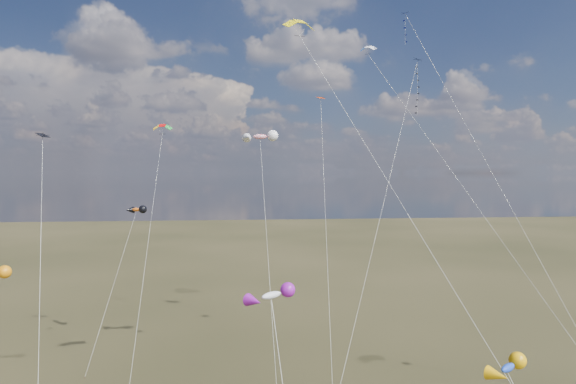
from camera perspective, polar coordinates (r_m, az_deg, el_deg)
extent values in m
cube|color=black|center=(62.52, 14.20, 14.09)|extent=(1.10, 1.10, 0.40)
cylinder|color=silver|center=(48.56, 10.28, -2.44)|extent=(15.01, 21.83, 33.76)
cube|color=#0B1649|center=(69.06, 12.90, 18.82)|extent=(0.94, 0.90, 0.30)
cylinder|color=silver|center=(55.75, 21.98, 1.56)|extent=(9.62, 26.84, 40.63)
cube|color=black|center=(42.05, -25.59, 5.72)|extent=(1.00, 1.03, 0.34)
cylinder|color=silver|center=(36.72, -25.90, -12.20)|extent=(3.48, 12.26, 23.50)
cube|color=#D63501|center=(54.90, 3.64, 10.41)|extent=(0.97, 0.95, 0.26)
cylinder|color=silver|center=(46.75, 4.31, -5.74)|extent=(1.69, 16.00, 28.64)
cylinder|color=silver|center=(37.32, 14.30, -3.28)|extent=(13.77, 23.74, 34.47)
cylinder|color=silver|center=(55.94, 19.77, -0.31)|extent=(14.16, 29.42, 36.92)
cylinder|color=silver|center=(53.77, -15.42, -5.94)|extent=(0.47, 21.95, 26.48)
ellipsoid|color=orange|center=(66.35, -16.52, -1.89)|extent=(2.68, 2.36, 1.10)
cylinder|color=silver|center=(61.81, -18.87, -9.77)|extent=(3.10, 12.23, 16.18)
cube|color=#332316|center=(58.71, -21.67, -18.62)|extent=(0.10, 0.10, 0.12)
ellipsoid|color=white|center=(27.24, -1.84, -11.40)|extent=(2.65, 2.40, 0.89)
ellipsoid|color=red|center=(57.52, -3.11, 6.16)|extent=(3.28, 1.76, 1.44)
cylinder|color=silver|center=(50.33, -2.21, -7.40)|extent=(0.64, 15.57, 24.77)
ellipsoid|color=blue|center=(28.88, 23.24, -17.51)|extent=(2.53, 2.19, 1.01)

